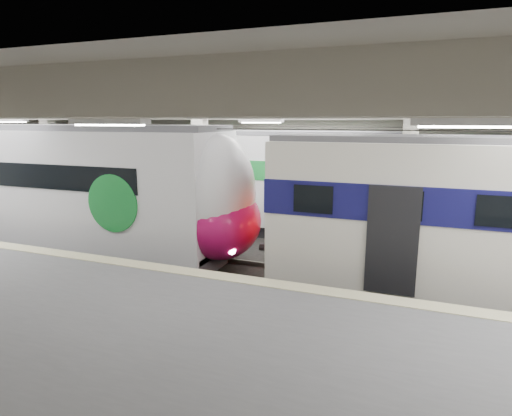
% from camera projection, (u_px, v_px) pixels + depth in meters
% --- Properties ---
extents(station_hall, '(36.00, 24.00, 5.75)m').
position_uv_depth(station_hall, '(215.00, 183.00, 12.04)').
color(station_hall, black).
rests_on(station_hall, ground).
extents(modern_emu, '(15.09, 3.11, 4.81)m').
position_uv_depth(modern_emu, '(86.00, 191.00, 16.01)').
color(modern_emu, white).
rests_on(modern_emu, ground).
extents(far_train, '(14.29, 3.47, 4.52)m').
position_uv_depth(far_train, '(239.00, 178.00, 19.68)').
color(far_train, white).
rests_on(far_train, ground).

